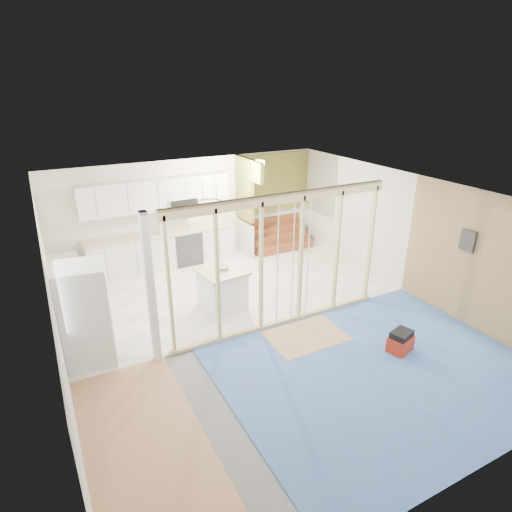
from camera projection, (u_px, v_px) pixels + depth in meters
room at (267, 266)px, 7.64m from camera, size 7.01×8.01×2.61m
floor_overlays at (268, 325)px, 8.22m from camera, size 7.00×8.00×0.03m
stud_frame at (256, 253)px, 7.45m from camera, size 4.66×0.14×2.60m
base_cabinets at (137, 260)px, 10.02m from camera, size 4.45×2.24×0.93m
upper_cabinets at (159, 195)px, 10.21m from camera, size 3.60×0.41×0.85m
green_partition at (267, 216)px, 11.65m from camera, size 2.25×1.51×2.60m
pot_rack at (210, 205)px, 8.79m from camera, size 0.52×0.52×0.72m
sheathing_panel at (495, 269)px, 7.50m from camera, size 0.02×4.00×2.60m
electrical_panel at (468, 240)px, 7.83m from camera, size 0.04×0.30×0.40m
ceiling_light at (258, 163)px, 10.23m from camera, size 0.32×0.32×0.08m
fridge at (87, 315)px, 6.86m from camera, size 0.87×0.84×1.75m
island at (222, 290)px, 8.70m from camera, size 0.96×0.96×0.86m
bowl at (223, 267)px, 8.60m from camera, size 0.29×0.29×0.06m
soap_bottle_a at (160, 228)px, 10.26m from camera, size 0.14×0.14×0.32m
soap_bottle_b at (191, 223)px, 10.79m from camera, size 0.09×0.09×0.18m
toolbox at (401, 342)px, 7.37m from camera, size 0.49×0.42×0.40m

